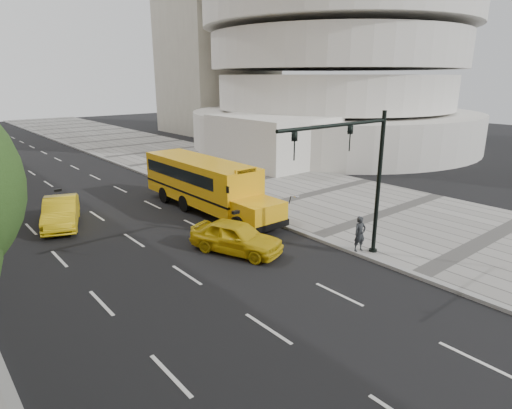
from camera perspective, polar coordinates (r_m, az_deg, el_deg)
ground at (r=22.33m, az=-13.63°, el=-4.06°), size 140.00×140.00×0.00m
sidewalk_museum at (r=29.25m, az=7.82°, el=1.36°), size 12.00×140.00×0.15m
curb_museum at (r=25.31m, az=-1.44°, el=-0.92°), size 0.30×140.00×0.15m
guggenheim at (r=53.89m, az=6.35°, el=22.83°), size 33.20×42.20×35.00m
school_bus at (r=25.71m, az=-7.08°, el=3.15°), size 2.96×11.56×3.19m
taxi_near at (r=19.50m, az=-2.67°, el=-4.33°), size 3.23×4.70×1.48m
taxi_far at (r=25.12m, az=-24.58°, el=-0.95°), size 3.14×4.96×1.54m
pedestrian at (r=19.77m, az=13.67°, el=-3.82°), size 0.67×0.53×1.63m
traffic_signal at (r=17.91m, az=13.65°, el=4.50°), size 6.18×0.36×6.40m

